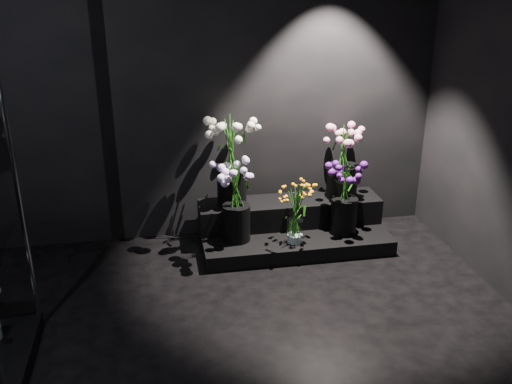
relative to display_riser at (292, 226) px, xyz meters
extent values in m
plane|color=black|center=(-0.65, -1.67, -0.15)|extent=(4.00, 4.00, 0.00)
plane|color=black|center=(-0.65, 0.33, 1.25)|extent=(4.00, 0.00, 4.00)
cube|color=black|center=(0.00, -0.08, -0.08)|extent=(1.65, 0.73, 0.14)
cube|color=black|center=(0.00, 0.10, 0.10)|extent=(1.65, 0.37, 0.23)
cylinder|color=white|center=(-0.05, -0.29, 0.09)|extent=(0.14, 0.14, 0.21)
cylinder|color=black|center=(-0.53, -0.15, 0.15)|extent=(0.24, 0.24, 0.32)
cylinder|color=black|center=(0.42, -0.17, 0.15)|extent=(0.23, 0.23, 0.32)
cylinder|color=black|center=(-0.53, 0.10, 0.38)|extent=(0.26, 0.26, 0.33)
cylinder|color=black|center=(0.48, 0.08, 0.37)|extent=(0.28, 0.28, 0.31)
camera|label=1|loc=(-1.16, -4.51, 2.21)|focal=40.00mm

